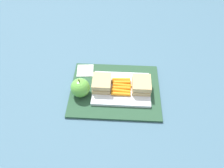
{
  "coord_description": "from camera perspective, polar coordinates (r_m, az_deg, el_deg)",
  "views": [
    {
      "loc": [
        -0.02,
        0.54,
        0.69
      ],
      "look_at": [
        0.01,
        0.0,
        0.04
      ],
      "focal_mm": 34.02,
      "sensor_mm": 36.0,
      "label": 1
    }
  ],
  "objects": [
    {
      "name": "apple",
      "position": [
        0.83,
        -8.53,
        -0.99
      ],
      "size": [
        0.08,
        0.08,
        0.09
      ],
      "color": "#66B742",
      "rests_on": "lunchbag_mat"
    },
    {
      "name": "lunchbag_mat",
      "position": [
        0.87,
        0.83,
        -1.6
      ],
      "size": [
        0.36,
        0.28,
        0.01
      ],
      "primitive_type": "cube",
      "color": "#284C33",
      "rests_on": "ground_plane"
    },
    {
      "name": "carrot_sticks_bundle",
      "position": [
        0.85,
        2.47,
        -0.68
      ],
      "size": [
        0.08,
        0.09,
        0.02
      ],
      "color": "orange",
      "rests_on": "food_tray"
    },
    {
      "name": "sandwich_half_right",
      "position": [
        0.84,
        -2.76,
        0.2
      ],
      "size": [
        0.07,
        0.08,
        0.04
      ],
      "color": "tan",
      "rests_on": "food_tray"
    },
    {
      "name": "paper_napkin",
      "position": [
        0.94,
        -7.21,
        3.6
      ],
      "size": [
        0.08,
        0.08,
        0.0
      ],
      "primitive_type": "cube",
      "rotation": [
        0.0,
        0.0,
        0.08
      ],
      "color": "white",
      "rests_on": "lunchbag_mat"
    },
    {
      "name": "food_tray",
      "position": [
        0.86,
        2.5,
        -1.21
      ],
      "size": [
        0.23,
        0.17,
        0.01
      ],
      "primitive_type": "cube",
      "color": "white",
      "rests_on": "lunchbag_mat"
    },
    {
      "name": "sandwich_half_left",
      "position": [
        0.84,
        7.88,
        -0.23
      ],
      "size": [
        0.07,
        0.08,
        0.04
      ],
      "color": "tan",
      "rests_on": "food_tray"
    },
    {
      "name": "ground_plane",
      "position": [
        0.87,
        0.82,
        -1.8
      ],
      "size": [
        2.4,
        2.4,
        0.0
      ],
      "primitive_type": "plane",
      "color": "#42667A"
    }
  ]
}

